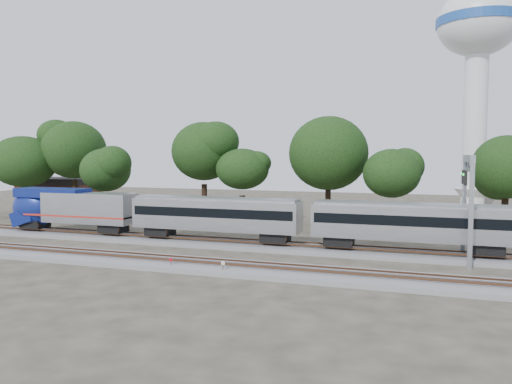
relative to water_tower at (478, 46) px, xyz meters
The scene contains 17 objects.
ground 62.32m from the water_tower, 121.18° to the right, with size 160.00×160.00×0.00m, color #383328.
track_far 57.72m from the water_tower, 124.66° to the right, with size 160.00×5.00×0.73m.
track_near 65.38m from the water_tower, 119.19° to the right, with size 160.00×5.00×0.73m.
switch_stand_red 65.56m from the water_tower, 117.01° to the right, with size 0.31×0.06×0.98m.
switch_stand_white 63.88m from the water_tower, 112.87° to the right, with size 0.34×0.08×1.07m.
switch_lever 63.65m from the water_tower, 112.13° to the right, with size 0.50×0.30×0.30m, color #512D19.
water_tower is the anchor object (origin of this frame).
signal_gantry 46.83m from the water_tower, 95.71° to the right, with size 0.65×7.68×9.34m.
brick_building 72.44m from the water_tower, 161.39° to the right, with size 12.18×9.27×5.44m.
tree_0 73.28m from the water_tower, 154.81° to the right, with size 8.39×8.39×11.83m.
tree_1 65.75m from the water_tower, 154.91° to the right, with size 10.15×10.15×14.32m.
tree_2 61.36m from the water_tower, 146.55° to the right, with size 7.36×7.36×10.37m.
tree_3 48.28m from the water_tower, 143.83° to the right, with size 9.92×9.92×13.98m.
tree_4 45.93m from the water_tower, 136.30° to the right, with size 7.57×7.57×10.68m.
tree_5 36.43m from the water_tower, 127.52° to the right, with size 9.64×9.64×13.59m.
tree_6 37.08m from the water_tower, 111.25° to the right, with size 7.27×7.27×10.25m.
tree_7 29.26m from the water_tower, 85.68° to the right, with size 7.95×7.95×11.21m.
Camera 1 is at (21.08, -41.22, 9.49)m, focal length 35.00 mm.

